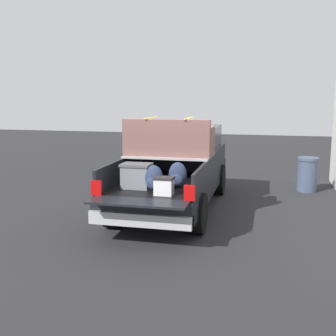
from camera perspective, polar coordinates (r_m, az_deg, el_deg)
name	(u,v)px	position (r m, az deg, el deg)	size (l,w,h in m)	color
ground_plane	(174,208)	(10.35, 0.79, -5.45)	(40.00, 40.00, 0.00)	#262628
pickup_truck	(177,166)	(10.49, 1.24, 0.25)	(6.05, 2.06, 2.23)	black
trash_can	(307,174)	(12.69, 18.33, -0.81)	(0.60, 0.60, 0.98)	#3F4C66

